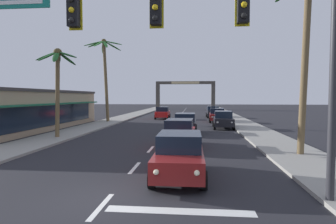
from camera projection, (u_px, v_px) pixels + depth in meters
name	position (u px, v px, depth m)	size (l,w,h in m)	color
ground_plane	(107.00, 200.00, 8.46)	(220.00, 220.00, 0.00)	#232328
sidewalk_right	(250.00, 128.00, 27.58)	(3.20, 110.00, 0.14)	gray
sidewalk_left	(93.00, 126.00, 29.09)	(3.20, 110.00, 0.14)	gray
lane_markings	(174.00, 127.00, 28.63)	(4.28, 89.65, 0.01)	silver
traffic_signal_mast	(210.00, 28.00, 8.20)	(10.48, 0.41, 6.87)	#2D2D33
sedan_lead_at_stop_bar	(180.00, 155.00, 10.88)	(1.99, 4.47, 1.68)	maroon
sedan_third_in_queue	(179.00, 133.00, 17.49)	(2.06, 4.49, 1.68)	red
sedan_fifth_in_queue	(185.00, 123.00, 24.04)	(1.97, 4.46, 1.68)	black
sedan_oncoming_far	(163.00, 113.00, 40.02)	(2.01, 4.48, 1.68)	red
sedan_parked_nearest_kerb	(213.00, 112.00, 42.58)	(2.03, 4.48, 1.68)	black
sedan_parked_mid_kerb	(217.00, 115.00, 34.81)	(2.06, 4.49, 1.68)	maroon
sedan_parked_far_kerb	(223.00, 120.00, 27.87)	(2.04, 4.49, 1.68)	black
palm_left_second	(57.00, 73.00, 20.68)	(3.14, 2.85, 6.56)	brown
palm_left_third	(105.00, 64.00, 34.15)	(4.74, 4.39, 9.96)	brown
palm_right_second	(307.00, 21.00, 14.35)	(4.09, 4.47, 9.38)	brown
storefront_strip_left	(19.00, 110.00, 26.56)	(8.01, 20.81, 3.71)	tan
town_gateway_arch	(185.00, 91.00, 70.00)	(14.44, 0.90, 6.87)	#423D38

